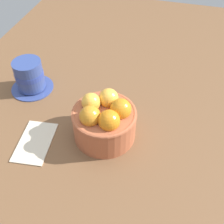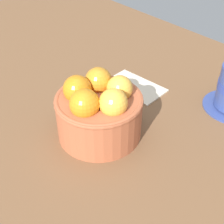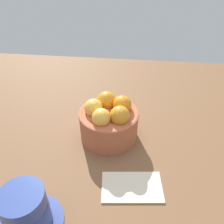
{
  "view_description": "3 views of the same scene",
  "coord_description": "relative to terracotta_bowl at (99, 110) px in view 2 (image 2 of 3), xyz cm",
  "views": [
    {
      "loc": [
        40.45,
        12.93,
        50.23
      ],
      "look_at": [
        -1.43,
        1.38,
        6.54
      ],
      "focal_mm": 44.68,
      "sensor_mm": 36.0,
      "label": 1
    },
    {
      "loc": [
        -32.32,
        24.83,
        36.2
      ],
      "look_at": [
        -1.73,
        -1.32,
        4.96
      ],
      "focal_mm": 50.11,
      "sensor_mm": 36.0,
      "label": 2
    },
    {
      "loc": [
        5.59,
        -43.03,
        40.49
      ],
      "look_at": [
        0.57,
        2.02,
        6.1
      ],
      "focal_mm": 36.97,
      "sensor_mm": 36.0,
      "label": 3
    }
  ],
  "objects": [
    {
      "name": "folded_napkin",
      "position": [
        6.47,
        -14.75,
        -4.76
      ],
      "size": [
        12.96,
        8.61,
        0.6
      ],
      "primitive_type": "cube",
      "rotation": [
        0.0,
        0.0,
        0.11
      ],
      "color": "beige",
      "rests_on": "ground_plane"
    },
    {
      "name": "terracotta_bowl",
      "position": [
        0.0,
        0.0,
        0.0
      ],
      "size": [
        14.41,
        14.41,
        10.79
      ],
      "color": "#AD5938",
      "rests_on": "ground_plane"
    },
    {
      "name": "ground_plane",
      "position": [
        -0.02,
        -0.04,
        -6.98
      ],
      "size": [
        154.77,
        93.99,
        3.86
      ],
      "primitive_type": "cube",
      "color": "brown"
    }
  ]
}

